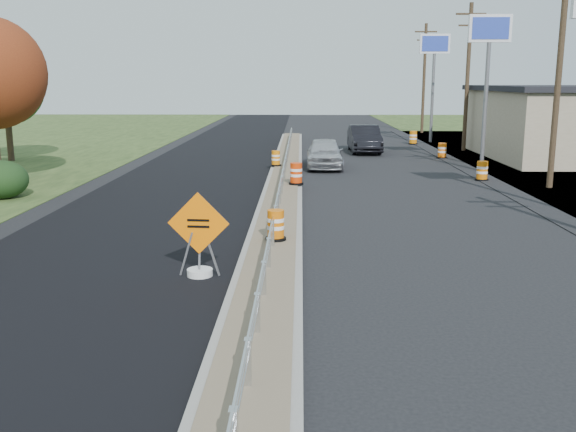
{
  "coord_description": "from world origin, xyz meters",
  "views": [
    {
      "loc": [
        0.75,
        -18.59,
        4.54
      ],
      "look_at": [
        0.42,
        -2.29,
        1.1
      ],
      "focal_mm": 40.0,
      "sensor_mm": 36.0,
      "label": 1
    }
  ],
  "objects_px": {
    "barrel_median_near": "(276,226)",
    "car_dark_mid": "(364,139)",
    "barrel_median_mid": "(296,174)",
    "barrel_shoulder_far": "(413,138)",
    "barrel_shoulder_mid": "(442,151)",
    "caution_sign": "(199,255)",
    "barrel_shoulder_near": "(482,171)",
    "car_silver": "(325,153)",
    "barrel_median_far": "(276,159)"
  },
  "relations": [
    {
      "from": "barrel_median_near",
      "to": "barrel_median_mid",
      "type": "height_order",
      "value": "barrel_median_mid"
    },
    {
      "from": "barrel_shoulder_far",
      "to": "barrel_median_near",
      "type": "bearing_deg",
      "value": -106.54
    },
    {
      "from": "barrel_median_mid",
      "to": "barrel_shoulder_far",
      "type": "relative_size",
      "value": 0.94
    },
    {
      "from": "barrel_shoulder_mid",
      "to": "car_silver",
      "type": "xyz_separation_m",
      "value": [
        -7.2,
        -4.49,
        0.36
      ]
    },
    {
      "from": "barrel_shoulder_mid",
      "to": "car_dark_mid",
      "type": "height_order",
      "value": "car_dark_mid"
    },
    {
      "from": "barrel_median_mid",
      "to": "barrel_median_far",
      "type": "xyz_separation_m",
      "value": [
        -1.1,
        6.07,
        -0.06
      ]
    },
    {
      "from": "caution_sign",
      "to": "barrel_median_mid",
      "type": "relative_size",
      "value": 2.21
    },
    {
      "from": "barrel_median_far",
      "to": "car_dark_mid",
      "type": "bearing_deg",
      "value": 58.19
    },
    {
      "from": "barrel_median_mid",
      "to": "barrel_shoulder_far",
      "type": "bearing_deg",
      "value": 67.39
    },
    {
      "from": "barrel_shoulder_near",
      "to": "barrel_shoulder_far",
      "type": "bearing_deg",
      "value": 90.75
    },
    {
      "from": "barrel_shoulder_mid",
      "to": "car_dark_mid",
      "type": "relative_size",
      "value": 0.17
    },
    {
      "from": "car_silver",
      "to": "barrel_median_near",
      "type": "bearing_deg",
      "value": -96.03
    },
    {
      "from": "barrel_median_mid",
      "to": "barrel_shoulder_near",
      "type": "height_order",
      "value": "barrel_median_mid"
    },
    {
      "from": "caution_sign",
      "to": "barrel_median_mid",
      "type": "height_order",
      "value": "caution_sign"
    },
    {
      "from": "caution_sign",
      "to": "barrel_shoulder_far",
      "type": "relative_size",
      "value": 2.08
    },
    {
      "from": "barrel_median_mid",
      "to": "barrel_shoulder_far",
      "type": "xyz_separation_m",
      "value": [
        8.39,
        20.13,
        -0.2
      ]
    },
    {
      "from": "barrel_median_near",
      "to": "barrel_shoulder_mid",
      "type": "height_order",
      "value": "barrel_median_near"
    },
    {
      "from": "barrel_median_mid",
      "to": "car_silver",
      "type": "xyz_separation_m",
      "value": [
        1.45,
        7.03,
        0.13
      ]
    },
    {
      "from": "barrel_shoulder_far",
      "to": "car_silver",
      "type": "distance_m",
      "value": 14.83
    },
    {
      "from": "caution_sign",
      "to": "barrel_median_far",
      "type": "height_order",
      "value": "caution_sign"
    },
    {
      "from": "barrel_median_near",
      "to": "barrel_median_mid",
      "type": "distance_m",
      "value": 9.76
    },
    {
      "from": "caution_sign",
      "to": "barrel_shoulder_far",
      "type": "height_order",
      "value": "caution_sign"
    },
    {
      "from": "barrel_shoulder_near",
      "to": "barrel_shoulder_far",
      "type": "distance_m",
      "value": 17.4
    },
    {
      "from": "barrel_median_near",
      "to": "barrel_shoulder_far",
      "type": "relative_size",
      "value": 0.86
    },
    {
      "from": "barrel_shoulder_mid",
      "to": "barrel_median_far",
      "type": "bearing_deg",
      "value": -150.8
    },
    {
      "from": "car_silver",
      "to": "car_dark_mid",
      "type": "height_order",
      "value": "car_dark_mid"
    },
    {
      "from": "barrel_median_near",
      "to": "barrel_shoulder_near",
      "type": "xyz_separation_m",
      "value": [
        9.1,
        12.48,
        -0.2
      ]
    },
    {
      "from": "barrel_median_mid",
      "to": "car_dark_mid",
      "type": "bearing_deg",
      "value": 73.76
    },
    {
      "from": "barrel_median_far",
      "to": "barrel_median_near",
      "type": "bearing_deg",
      "value": -87.77
    },
    {
      "from": "barrel_median_far",
      "to": "car_silver",
      "type": "distance_m",
      "value": 2.74
    },
    {
      "from": "barrel_median_near",
      "to": "car_silver",
      "type": "height_order",
      "value": "car_silver"
    },
    {
      "from": "caution_sign",
      "to": "barrel_median_near",
      "type": "height_order",
      "value": "caution_sign"
    },
    {
      "from": "caution_sign",
      "to": "barrel_shoulder_mid",
      "type": "distance_m",
      "value": 26.27
    },
    {
      "from": "barrel_shoulder_near",
      "to": "barrel_shoulder_mid",
      "type": "relative_size",
      "value": 0.99
    },
    {
      "from": "barrel_median_mid",
      "to": "car_dark_mid",
      "type": "distance_m",
      "value": 15.4
    },
    {
      "from": "car_dark_mid",
      "to": "barrel_shoulder_near",
      "type": "bearing_deg",
      "value": -71.35
    },
    {
      "from": "barrel_shoulder_near",
      "to": "barrel_median_mid",
      "type": "bearing_deg",
      "value": -162.4
    },
    {
      "from": "barrel_median_near",
      "to": "caution_sign",
      "type": "bearing_deg",
      "value": -122.57
    },
    {
      "from": "barrel_median_near",
      "to": "barrel_shoulder_near",
      "type": "distance_m",
      "value": 15.45
    },
    {
      "from": "barrel_shoulder_near",
      "to": "barrel_shoulder_far",
      "type": "xyz_separation_m",
      "value": [
        -0.23,
        17.4,
        0.03
      ]
    },
    {
      "from": "barrel_median_far",
      "to": "barrel_shoulder_near",
      "type": "relative_size",
      "value": 0.87
    },
    {
      "from": "barrel_median_near",
      "to": "car_dark_mid",
      "type": "height_order",
      "value": "car_dark_mid"
    },
    {
      "from": "caution_sign",
      "to": "barrel_median_mid",
      "type": "distance_m",
      "value": 12.6
    },
    {
      "from": "barrel_shoulder_far",
      "to": "car_silver",
      "type": "height_order",
      "value": "car_silver"
    },
    {
      "from": "caution_sign",
      "to": "car_silver",
      "type": "height_order",
      "value": "caution_sign"
    },
    {
      "from": "car_silver",
      "to": "barrel_median_mid",
      "type": "bearing_deg",
      "value": -101.13
    },
    {
      "from": "caution_sign",
      "to": "car_dark_mid",
      "type": "xyz_separation_m",
      "value": [
        6.49,
        27.2,
        0.35
      ]
    },
    {
      "from": "barrel_median_far",
      "to": "barrel_shoulder_mid",
      "type": "bearing_deg",
      "value": 29.2
    },
    {
      "from": "barrel_median_mid",
      "to": "barrel_median_far",
      "type": "height_order",
      "value": "barrel_median_mid"
    },
    {
      "from": "barrel_median_near",
      "to": "barrel_shoulder_near",
      "type": "relative_size",
      "value": 0.93
    }
  ]
}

